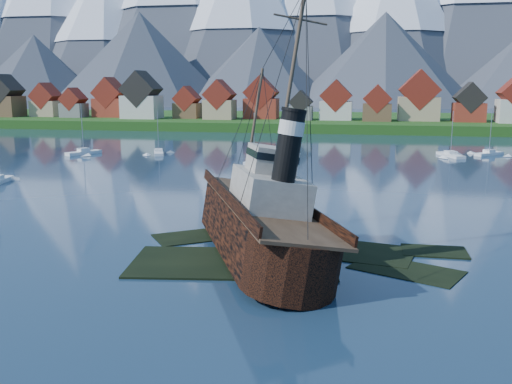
% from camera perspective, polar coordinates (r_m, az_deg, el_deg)
% --- Properties ---
extents(ground, '(1400.00, 1400.00, 0.00)m').
position_cam_1_polar(ground, '(52.37, 1.41, -6.70)').
color(ground, '#1A3149').
rests_on(ground, ground).
extents(shoal, '(31.71, 21.24, 1.14)m').
position_cam_1_polar(shoal, '(54.27, 3.65, -6.47)').
color(shoal, black).
rests_on(shoal, ground).
extents(shore_bank, '(600.00, 80.00, 3.20)m').
position_cam_1_polar(shore_bank, '(219.99, 8.69, 6.63)').
color(shore_bank, '#1B3F12').
rests_on(shore_bank, ground).
extents(seawall, '(600.00, 2.50, 2.00)m').
position_cam_1_polar(seawall, '(182.14, 8.22, 5.79)').
color(seawall, '#3F3D38').
rests_on(seawall, ground).
extents(town, '(250.96, 16.69, 17.30)m').
position_cam_1_polar(town, '(205.74, -0.81, 8.97)').
color(town, maroon).
rests_on(town, ground).
extents(tugboat_wreck, '(7.40, 31.87, 25.26)m').
position_cam_1_polar(tugboat_wreck, '(54.54, 0.25, -2.53)').
color(tugboat_wreck, black).
rests_on(tugboat_wreck, ground).
extents(sailboat_b, '(5.92, 8.09, 11.86)m').
position_cam_1_polar(sailboat_b, '(133.69, -16.86, 3.74)').
color(sailboat_b, white).
rests_on(sailboat_b, ground).
extents(sailboat_c, '(4.67, 7.99, 10.07)m').
position_cam_1_polar(sailboat_c, '(130.18, -9.71, 3.85)').
color(sailboat_c, white).
rests_on(sailboat_c, ground).
extents(sailboat_d, '(7.05, 6.63, 10.57)m').
position_cam_1_polar(sailboat_d, '(136.61, 22.27, 3.52)').
color(sailboat_d, white).
rests_on(sailboat_d, ground).
extents(sailboat_e, '(5.29, 9.14, 10.37)m').
position_cam_1_polar(sailboat_e, '(131.13, 18.87, 3.47)').
color(sailboat_e, white).
rests_on(sailboat_e, ground).
extents(sailboat_f, '(3.05, 7.66, 10.44)m').
position_cam_1_polar(sailboat_f, '(113.99, -0.19, 3.03)').
color(sailboat_f, white).
rests_on(sailboat_f, ground).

